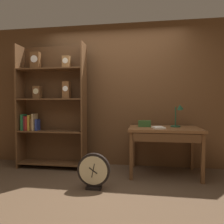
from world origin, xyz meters
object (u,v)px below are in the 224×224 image
object	(u,v)px
bookshelf	(51,107)
open_repair_manual	(158,128)
toolbox_small	(144,124)
desk_lamp	(178,115)
workbench	(164,133)
round_clock_large	(94,171)

from	to	relation	value
bookshelf	open_repair_manual	bearing A→B (deg)	-6.98
bookshelf	open_repair_manual	size ratio (longest dim) A/B	9.86
open_repair_manual	toolbox_small	bearing A→B (deg)	123.39
desk_lamp	toolbox_small	world-z (taller)	desk_lamp
workbench	desk_lamp	distance (m)	0.38
desk_lamp	open_repair_manual	world-z (taller)	desk_lamp
workbench	open_repair_manual	world-z (taller)	open_repair_manual
desk_lamp	round_clock_large	bearing A→B (deg)	-145.49
round_clock_large	workbench	bearing A→B (deg)	36.05
workbench	toolbox_small	size ratio (longest dim) A/B	5.47
round_clock_large	bookshelf	bearing A→B (deg)	139.66
open_repair_manual	round_clock_large	distance (m)	1.19
bookshelf	round_clock_large	bearing A→B (deg)	-40.34
open_repair_manual	round_clock_large	bearing A→B (deg)	-159.91
desk_lamp	open_repair_manual	xyz separation A→B (m)	(-0.32, -0.22, -0.18)
desk_lamp	round_clock_large	world-z (taller)	desk_lamp
toolbox_small	round_clock_large	bearing A→B (deg)	-129.97
workbench	desk_lamp	world-z (taller)	desk_lamp
toolbox_small	workbench	bearing A→B (deg)	-15.12
toolbox_small	open_repair_manual	distance (m)	0.29
open_repair_manual	round_clock_large	xyz separation A→B (m)	(-0.88, -0.61, -0.52)
desk_lamp	toolbox_small	size ratio (longest dim) A/B	1.89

